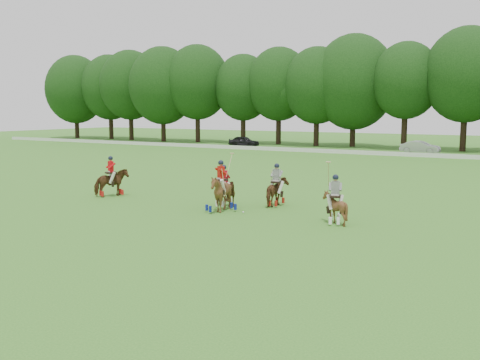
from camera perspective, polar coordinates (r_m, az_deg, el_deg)
The scene contains 11 objects.
ground at distance 24.33m, azimuth -10.24°, elevation -4.00°, with size 180.00×180.00×0.00m, color #327320.
tree_line at distance 67.94m, azimuth 17.56°, elevation 10.07°, with size 117.98×14.32×14.75m.
boundary_rail at distance 58.36m, azimuth 14.79°, elevation 2.77°, with size 120.00×0.10×0.44m, color white.
car_left at distance 69.99m, azimuth 0.43°, elevation 4.16°, with size 1.62×4.04×1.38m, color black.
car_mid at distance 61.98m, azimuth 18.66°, elevation 3.33°, with size 1.47×4.21×1.39m, color #ABAAB0.
polo_red_a at distance 30.51m, azimuth -13.58°, elevation -0.22°, with size 1.60×2.00×2.25m.
polo_red_b at distance 26.62m, azimuth -1.73°, elevation -1.30°, with size 1.49×1.33×2.63m.
polo_red_c at distance 25.21m, azimuth -2.04°, elevation -1.39°, with size 2.07×2.12×2.45m.
polo_stripe_a at distance 26.79m, azimuth 3.92°, elevation -1.18°, with size 1.06×1.74×2.14m.
polo_stripe_b at distance 22.97m, azimuth 10.09°, elevation -2.80°, with size 1.44×1.53×2.64m.
polo_ball at distance 25.01m, azimuth 0.35°, elevation -3.45°, with size 0.09×0.09×0.09m, color white.
Camera 1 is at (15.57, -18.06, 4.81)m, focal length 40.00 mm.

